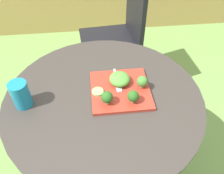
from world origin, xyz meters
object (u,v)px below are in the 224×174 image
object	(u,v)px
salad_plate	(120,90)
fork	(117,82)
patio_chair	(120,30)
drinking_glass	(21,96)

from	to	relation	value
salad_plate	fork	size ratio (longest dim) A/B	1.69
patio_chair	drinking_glass	xyz separation A→B (m)	(-0.54, -0.88, 0.26)
patio_chair	salad_plate	bearing A→B (deg)	-98.15
salad_plate	fork	bearing A→B (deg)	101.50
salad_plate	patio_chair	bearing A→B (deg)	81.85
salad_plate	fork	xyz separation A→B (m)	(-0.01, 0.04, 0.01)
drinking_glass	fork	distance (m)	0.42
salad_plate	drinking_glass	size ratio (longest dim) A/B	2.19
patio_chair	drinking_glass	size ratio (longest dim) A/B	7.57
fork	patio_chair	bearing A→B (deg)	80.87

